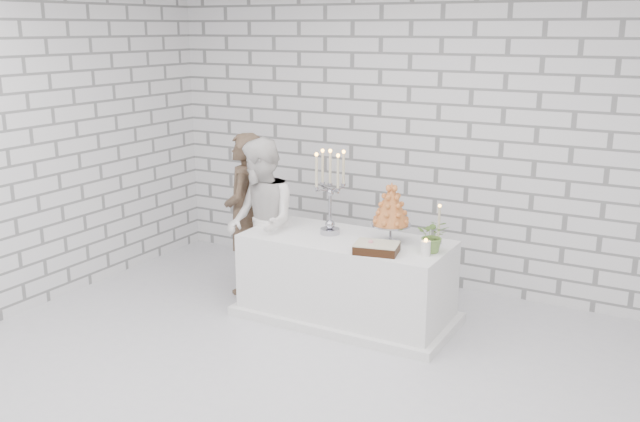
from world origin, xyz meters
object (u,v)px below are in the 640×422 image
at_px(croquembouche, 391,213).
at_px(bride, 261,223).
at_px(candelabra, 330,192).
at_px(cake_table, 346,279).
at_px(groom, 244,213).

bearing_deg(croquembouche, bride, -175.21).
height_order(bride, candelabra, bride).
distance_m(cake_table, bride, 0.95).
relative_size(bride, candelabra, 2.06).
height_order(cake_table, candelabra, candelabra).
bearing_deg(groom, bride, 35.00).
xyz_separation_m(bride, croquembouche, (1.25, 0.10, 0.23)).
bearing_deg(croquembouche, candelabra, -177.77).
height_order(bride, croquembouche, bride).
bearing_deg(candelabra, croquembouche, 2.23).
distance_m(candelabra, croquembouche, 0.58).
bearing_deg(bride, candelabra, 51.21).
relative_size(candelabra, croquembouche, 1.44).
xyz_separation_m(bride, candelabra, (0.68, 0.08, 0.35)).
height_order(groom, candelabra, groom).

